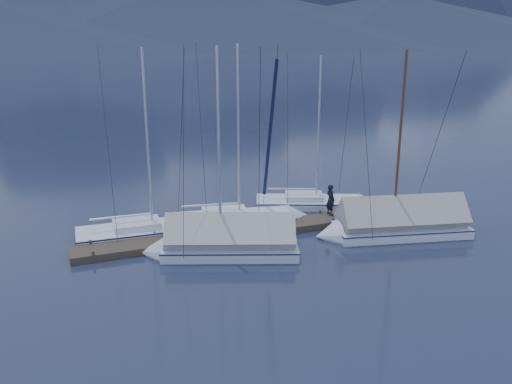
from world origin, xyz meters
TOP-DOWN VIEW (x-y plane):
  - ground at (0.00, 0.00)m, footprint 1000.00×1000.00m
  - dock at (0.00, 2.00)m, footprint 18.00×1.50m
  - mooring_posts at (-0.50, 2.00)m, footprint 15.12×1.52m
  - sailboat_open_left at (-4.39, 3.68)m, footprint 7.70×3.28m
  - sailboat_open_mid at (0.21, 3.57)m, footprint 7.97×3.68m
  - sailboat_open_right at (5.28, 4.61)m, footprint 7.38×4.50m
  - sailboat_covered_near at (6.20, -0.60)m, footprint 8.07×3.99m
  - sailboat_covered_far at (-2.58, 0.18)m, footprint 7.59×4.56m
  - person at (4.42, 2.38)m, footprint 0.49×0.67m

SIDE VIEW (x-z plane):
  - ground at x=0.00m, z-range 0.00..0.00m
  - dock at x=0.00m, z-range -0.16..0.38m
  - sailboat_open_right at x=5.28m, z-range -4.56..4.89m
  - sailboat_open_left at x=-4.39m, z-range -4.86..5.22m
  - sailboat_open_mid at x=0.21m, z-range -4.92..5.28m
  - mooring_posts at x=-0.50m, z-range 0.17..0.52m
  - sailboat_covered_far at x=-2.58m, z-range -4.61..5.61m
  - sailboat_covered_near at x=6.20m, z-range -4.53..5.53m
  - person at x=4.42m, z-range 0.34..2.02m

